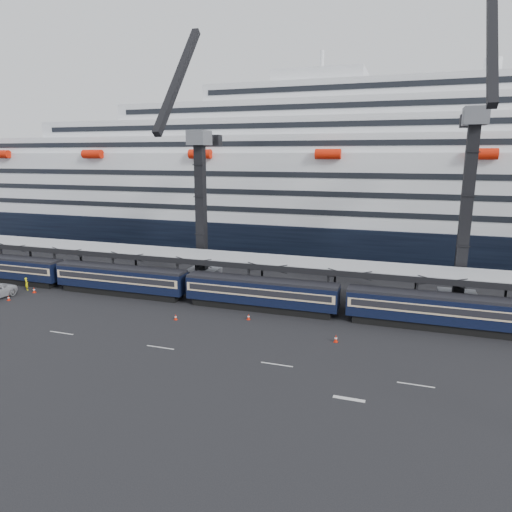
{
  "coord_description": "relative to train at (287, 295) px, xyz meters",
  "views": [
    {
      "loc": [
        8.26,
        -41.04,
        18.69
      ],
      "look_at": [
        -8.63,
        10.0,
        6.72
      ],
      "focal_mm": 32.0,
      "sensor_mm": 36.0,
      "label": 1
    }
  ],
  "objects": [
    {
      "name": "crane_dark_mid",
      "position": [
        19.65,
        7.59,
        11.16
      ],
      "size": [
        4.5,
        18.24,
        39.64
      ],
      "color": "#4D4F55",
      "rests_on": "ground"
    },
    {
      "name": "traffic_cone_a",
      "position": [
        -35.32,
        -3.22,
        -1.8
      ],
      "size": [
        0.4,
        0.4,
        0.8
      ],
      "color": "red",
      "rests_on": "ground"
    },
    {
      "name": "traffic_cone_d",
      "position": [
        -3.62,
        -3.86,
        -1.85
      ],
      "size": [
        0.36,
        0.36,
        0.72
      ],
      "color": "red",
      "rests_on": "ground"
    },
    {
      "name": "lane_markings",
      "position": [
        12.8,
        -15.23,
        -2.19
      ],
      "size": [
        111.0,
        4.27,
        0.02
      ],
      "color": "beige",
      "rests_on": "ground"
    },
    {
      "name": "traffic_cone_b",
      "position": [
        -35.87,
        -7.03,
        -1.85
      ],
      "size": [
        0.35,
        0.35,
        0.7
      ],
      "color": "red",
      "rests_on": "ground"
    },
    {
      "name": "canopy",
      "position": [
        4.65,
        4.0,
        3.05
      ],
      "size": [
        130.0,
        6.25,
        5.53
      ],
      "color": "#9FA1A8",
      "rests_on": "ground"
    },
    {
      "name": "ground",
      "position": [
        4.65,
        -10.0,
        -2.2
      ],
      "size": [
        260.0,
        260.0,
        0.0
      ],
      "primitive_type": "plane",
      "color": "black",
      "rests_on": "ground"
    },
    {
      "name": "cruise_ship",
      "position": [
        3.57,
        35.99,
        10.14
      ],
      "size": [
        214.09,
        28.84,
        34.0
      ],
      "color": "black",
      "rests_on": "ground"
    },
    {
      "name": "train",
      "position": [
        0.0,
        0.0,
        0.0
      ],
      "size": [
        133.05,
        3.0,
        4.05
      ],
      "color": "black",
      "rests_on": "ground"
    },
    {
      "name": "traffic_cone_e",
      "position": [
        6.98,
        -7.17,
        -1.81
      ],
      "size": [
        0.4,
        0.4,
        0.79
      ],
      "color": "red",
      "rests_on": "ground"
    },
    {
      "name": "worker",
      "position": [
        -37.22,
        -2.53,
        -1.29
      ],
      "size": [
        0.79,
        0.72,
        1.82
      ],
      "primitive_type": "imported",
      "rotation": [
        0.0,
        0.0,
        2.58
      ],
      "color": "#F7EC0D",
      "rests_on": "ground"
    },
    {
      "name": "crane_dark_near",
      "position": [
        -15.35,
        8.59,
        9.73
      ],
      "size": [
        4.5,
        17.75,
        35.08
      ],
      "color": "#4D4F55",
      "rests_on": "ground"
    },
    {
      "name": "traffic_cone_c",
      "position": [
        -11.61,
        -6.56,
        -1.86
      ],
      "size": [
        0.34,
        0.34,
        0.68
      ],
      "color": "red",
      "rests_on": "ground"
    }
  ]
}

